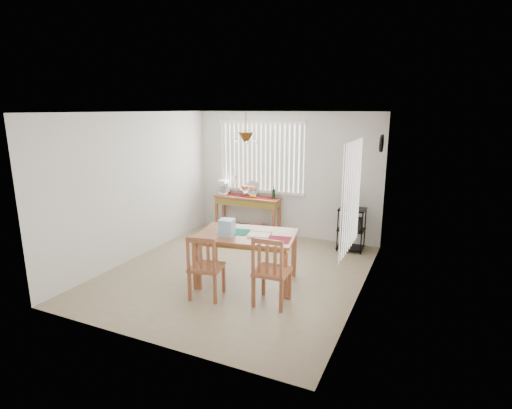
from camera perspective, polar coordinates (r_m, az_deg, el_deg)
The scene contains 10 objects.
ground at distance 6.74m, azimuth -2.75°, elevation -9.67°, with size 4.00×4.50×0.01m, color gray.
room_shell at distance 6.28m, azimuth -2.84°, elevation 4.74°, with size 4.20×4.70×2.70m.
sideboard at distance 8.60m, azimuth -1.17°, elevation -0.19°, with size 1.45×0.41×0.81m.
sideboard_items at distance 8.65m, azimuth -2.64°, elevation 2.13°, with size 1.37×0.34×0.62m.
wire_cart at distance 7.79m, azimuth 13.50°, elevation -2.89°, with size 0.49×0.39×0.83m.
cart_items at distance 7.68m, azimuth 13.71°, elevation 0.60°, with size 0.19×0.23×0.34m.
dining_table at distance 6.13m, azimuth -1.34°, elevation -5.00°, with size 1.62×1.20×0.79m.
table_items at distance 6.00m, azimuth -3.01°, elevation -3.58°, with size 1.21×0.54×0.25m.
chair_left at distance 5.75m, azimuth -7.24°, elevation -8.88°, with size 0.51×0.51×0.95m.
chair_right at distance 5.51m, azimuth 2.16°, elevation -9.55°, with size 0.49×0.49×1.00m.
Camera 1 is at (2.86, -5.50, 2.65)m, focal length 28.00 mm.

